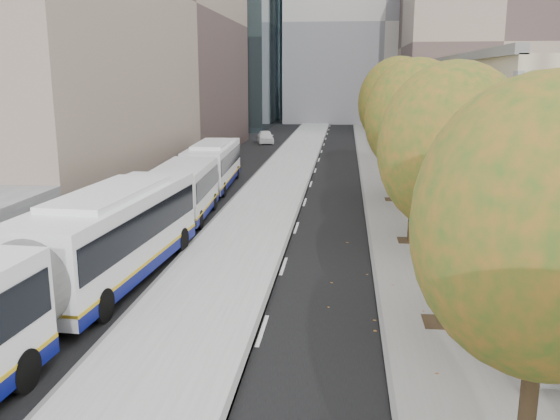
# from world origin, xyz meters

# --- Properties ---
(bus_platform) EXTENTS (4.25, 150.00, 0.15)m
(bus_platform) POSITION_xyz_m (-3.88, 35.00, 0.07)
(bus_platform) COLOR #B0B0B0
(bus_platform) RESTS_ON ground
(sidewalk) EXTENTS (4.75, 150.00, 0.08)m
(sidewalk) POSITION_xyz_m (4.12, 35.00, 0.04)
(sidewalk) COLOR gray
(sidewalk) RESTS_ON ground
(building_tan) EXTENTS (18.00, 92.00, 8.00)m
(building_tan) POSITION_xyz_m (15.50, 64.00, 4.00)
(building_tan) COLOR gray
(building_tan) RESTS_ON ground
(building_midrise) EXTENTS (24.00, 46.00, 25.00)m
(building_midrise) POSITION_xyz_m (-22.50, 41.00, 12.50)
(building_midrise) COLOR gray
(building_midrise) RESTS_ON ground
(building_far_block) EXTENTS (30.00, 18.00, 30.00)m
(building_far_block) POSITION_xyz_m (6.00, 96.00, 15.00)
(building_far_block) COLOR #ABA49D
(building_far_block) RESTS_ON ground
(bus_shelter) EXTENTS (1.90, 4.40, 2.53)m
(bus_shelter) POSITION_xyz_m (5.69, 10.96, 2.19)
(bus_shelter) COLOR #383A3F
(bus_shelter) RESTS_ON sidewalk
(tree_b) EXTENTS (4.00, 4.00, 6.97)m
(tree_b) POSITION_xyz_m (3.60, 5.00, 5.04)
(tree_b) COLOR black
(tree_b) RESTS_ON sidewalk
(tree_c) EXTENTS (4.20, 4.20, 7.28)m
(tree_c) POSITION_xyz_m (3.60, 13.00, 5.25)
(tree_c) COLOR black
(tree_c) RESTS_ON sidewalk
(tree_d) EXTENTS (4.40, 4.40, 7.60)m
(tree_d) POSITION_xyz_m (3.60, 22.00, 5.47)
(tree_d) COLOR black
(tree_d) RESTS_ON sidewalk
(tree_e) EXTENTS (4.60, 4.60, 7.92)m
(tree_e) POSITION_xyz_m (3.60, 31.00, 5.69)
(tree_e) COLOR black
(tree_e) RESTS_ON sidewalk
(bus_near) EXTENTS (3.76, 18.93, 3.14)m
(bus_near) POSITION_xyz_m (-7.77, 11.54, 1.71)
(bus_near) COLOR white
(bus_near) RESTS_ON ground
(bus_far) EXTENTS (3.38, 16.96, 2.81)m
(bus_far) POSITION_xyz_m (-7.80, 30.37, 1.53)
(bus_far) COLOR white
(bus_far) RESTS_ON ground
(distant_car) EXTENTS (2.47, 4.39, 1.41)m
(distant_car) POSITION_xyz_m (-8.08, 60.65, 0.70)
(distant_car) COLOR white
(distant_car) RESTS_ON ground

